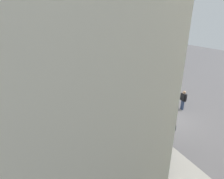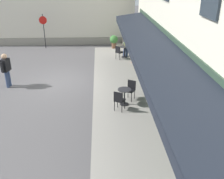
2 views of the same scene
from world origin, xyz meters
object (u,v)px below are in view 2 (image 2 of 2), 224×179
object	(u,v)px
seated_patron_in_olive	(128,46)
potted_plant_mid_terrace	(114,40)
cafe_chair_black_under_awning	(129,47)
potted_plant_entrance_right	(126,43)
cafe_table_streetside	(124,50)
walking_pedestrian_in_black	(6,68)
cafe_table_mid_terrace	(124,95)
no_parking_sign	(43,25)
cafe_chair_black_corner_right	(119,51)
cafe_chair_black_by_window	(131,88)
potted_plant_entrance_left	(135,56)
cafe_chair_black_facing_street	(119,99)
potted_plant_by_steps	(128,41)

from	to	relation	value
seated_patron_in_olive	potted_plant_mid_terrace	bearing A→B (deg)	22.45
cafe_chair_black_under_awning	potted_plant_entrance_right	xyz separation A→B (m)	(1.71, 0.04, -0.11)
cafe_table_streetside	walking_pedestrian_in_black	world-z (taller)	walking_pedestrian_in_black
cafe_table_mid_terrace	seated_patron_in_olive	size ratio (longest dim) A/B	0.56
seated_patron_in_olive	potted_plant_entrance_right	xyz separation A→B (m)	(1.88, -0.09, -0.28)
cafe_table_mid_terrace	no_parking_sign	bearing A→B (deg)	28.25
walking_pedestrian_in_black	potted_plant_mid_terrace	size ratio (longest dim) A/B	1.76
no_parking_sign	cafe_chair_black_corner_right	bearing A→B (deg)	-119.65
cafe_chair_black_by_window	potted_plant_entrance_left	bearing A→B (deg)	-9.77
cafe_chair_black_facing_street	seated_patron_in_olive	world-z (taller)	seated_patron_in_olive
potted_plant_by_steps	walking_pedestrian_in_black	bearing A→B (deg)	137.74
walking_pedestrian_in_black	potted_plant_entrance_left	distance (m)	7.94
cafe_chair_black_facing_street	cafe_table_mid_terrace	bearing A→B (deg)	-26.65
cafe_chair_black_facing_street	potted_plant_entrance_left	world-z (taller)	potted_plant_entrance_left
cafe_table_mid_terrace	cafe_chair_black_by_window	distance (m)	0.63
potted_plant_mid_terrace	potted_plant_entrance_right	bearing A→B (deg)	-101.24
no_parking_sign	potted_plant_entrance_right	xyz separation A→B (m)	(-0.47, -6.29, -1.36)
no_parking_sign	seated_patron_in_olive	bearing A→B (deg)	-110.76
cafe_chair_black_corner_right	cafe_chair_black_by_window	bearing A→B (deg)	-179.07
no_parking_sign	cafe_chair_black_facing_street	bearing A→B (deg)	-154.32
cafe_chair_black_by_window	potted_plant_entrance_left	size ratio (longest dim) A/B	0.94
cafe_chair_black_under_awning	seated_patron_in_olive	distance (m)	0.27
cafe_chair_black_corner_right	seated_patron_in_olive	world-z (taller)	seated_patron_in_olive
potted_plant_by_steps	potted_plant_entrance_right	bearing A→B (deg)	162.14
potted_plant_mid_terrace	no_parking_sign	bearing A→B (deg)	87.00
cafe_chair_black_corner_right	seated_patron_in_olive	size ratio (longest dim) A/B	0.68
cafe_chair_black_facing_street	potted_plant_mid_terrace	world-z (taller)	potted_plant_mid_terrace
walking_pedestrian_in_black	potted_plant_entrance_right	size ratio (longest dim) A/B	1.98
cafe_table_streetside	no_parking_sign	xyz separation A→B (m)	(2.68, 5.95, 1.30)
cafe_table_mid_terrace	cafe_table_streetside	bearing A→B (deg)	-5.43
cafe_table_streetside	potted_plant_entrance_left	size ratio (longest dim) A/B	0.78
no_parking_sign	walking_pedestrian_in_black	bearing A→B (deg)	175.94
cafe_table_mid_terrace	potted_plant_entrance_right	distance (m)	9.39
cafe_chair_black_by_window	potted_plant_mid_terrace	size ratio (longest dim) A/B	0.90
potted_plant_by_steps	potted_plant_mid_terrace	bearing A→B (deg)	114.38
cafe_chair_black_by_window	potted_plant_entrance_right	bearing A→B (deg)	-4.43
cafe_chair_black_facing_street	potted_plant_by_steps	xyz separation A→B (m)	(10.62, -1.54, -0.11)
cafe_table_streetside	no_parking_sign	distance (m)	6.65
potted_plant_mid_terrace	walking_pedestrian_in_black	bearing A→B (deg)	140.90
walking_pedestrian_in_black	potted_plant_mid_terrace	distance (m)	9.33
walking_pedestrian_in_black	cafe_table_mid_terrace	bearing A→B (deg)	-111.58
no_parking_sign	cafe_table_mid_terrace	bearing A→B (deg)	-151.75
cafe_table_mid_terrace	cafe_chair_black_corner_right	xyz separation A→B (m)	(6.67, -0.24, 0.06)
cafe_table_mid_terrace	cafe_chair_black_under_awning	size ratio (longest dim) A/B	0.82
cafe_chair_black_corner_right	no_parking_sign	bearing A→B (deg)	60.35
potted_plant_by_steps	potted_plant_entrance_left	world-z (taller)	potted_plant_entrance_left
cafe_chair_black_under_awning	cafe_chair_black_corner_right	bearing A→B (deg)	139.40
cafe_table_mid_terrace	cafe_chair_black_corner_right	distance (m)	6.67
seated_patron_in_olive	cafe_chair_black_corner_right	bearing A→B (deg)	138.73
potted_plant_entrance_right	potted_plant_by_steps	bearing A→B (deg)	-17.86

